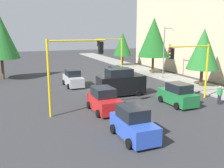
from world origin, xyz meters
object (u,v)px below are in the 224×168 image
object	(u,v)px
car_yellow	(116,74)
car_silver	(73,79)
delivery_van_black	(121,83)
tree_roadside_mid	(154,37)
tree_roadside_near	(203,49)
tree_opposite_side	(0,36)
pedestrian_crossing	(220,95)
tree_roadside_far	(122,44)
traffic_signal_far_left	(111,48)
car_red	(104,101)
traffic_signal_near_left	(192,61)
car_green	(178,95)
street_lamp_curbside	(166,47)
car_blue	(133,124)
traffic_signal_near_right	(72,62)

from	to	relation	value
car_yellow	car_silver	world-z (taller)	same
delivery_van_black	car_silver	world-z (taller)	delivery_van_black
tree_roadside_mid	tree_roadside_near	size ratio (longest dim) A/B	1.24
tree_roadside_near	tree_opposite_side	bearing A→B (deg)	-123.07
tree_roadside_mid	pedestrian_crossing	world-z (taller)	tree_roadside_mid
tree_roadside_far	car_silver	distance (m)	19.09
traffic_signal_far_left	delivery_van_black	bearing A→B (deg)	-18.72
delivery_van_black	car_red	size ratio (longest dim) A/B	1.23
traffic_signal_near_left	tree_roadside_far	world-z (taller)	tree_roadside_far
tree_roadside_mid	car_yellow	size ratio (longest dim) A/B	2.31
tree_opposite_side	tree_roadside_mid	world-z (taller)	tree_opposite_side
car_green	car_yellow	distance (m)	12.07
delivery_van_black	car_green	distance (m)	5.99
street_lamp_curbside	car_blue	xyz separation A→B (m)	(15.56, -12.62, -3.45)
tree_roadside_mid	tree_roadside_near	xyz separation A→B (m)	(10.00, 0.50, -1.07)
street_lamp_curbside	tree_roadside_far	xyz separation A→B (m)	(-14.39, 0.30, -0.31)
car_silver	traffic_signal_near_right	bearing A→B (deg)	-13.78
car_green	delivery_van_black	bearing A→B (deg)	-146.34
car_silver	car_red	xyz separation A→B (m)	(10.40, 0.03, 0.00)
tree_roadside_near	car_yellow	xyz separation A→B (m)	(-7.06, -7.87, -3.54)
tree_roadside_mid	tree_roadside_near	distance (m)	10.07
traffic_signal_far_left	tree_opposite_side	world-z (taller)	tree_opposite_side
car_yellow	pedestrian_crossing	size ratio (longest dim) A/B	2.14
delivery_van_black	pedestrian_crossing	size ratio (longest dim) A/B	2.82
tree_roadside_far	car_blue	size ratio (longest dim) A/B	1.63
traffic_signal_far_left	tree_roadside_near	distance (m)	16.74
traffic_signal_near_left	car_blue	world-z (taller)	traffic_signal_near_left
traffic_signal_far_left	street_lamp_curbside	bearing A→B (deg)	18.96
car_blue	car_red	distance (m)	5.69
car_green	car_yellow	size ratio (longest dim) A/B	1.08
traffic_signal_near_right	car_silver	size ratio (longest dim) A/B	1.43
tree_opposite_side	pedestrian_crossing	xyz separation A→B (m)	(20.32, 18.05, -4.95)
car_yellow	car_red	distance (m)	12.74
tree_roadside_near	car_red	xyz separation A→B (m)	(4.26, -13.71, -3.54)
pedestrian_crossing	tree_roadside_mid	bearing A→B (deg)	169.74
traffic_signal_near_left	car_blue	distance (m)	11.18
traffic_signal_near_left	tree_roadside_mid	distance (m)	14.78
tree_roadside_far	car_yellow	xyz separation A→B (m)	(12.94, -6.87, -3.14)
traffic_signal_near_left	tree_roadside_mid	size ratio (longest dim) A/B	0.62
traffic_signal_near_left	tree_roadside_near	xyz separation A→B (m)	(-4.00, 4.87, 0.71)
tree_roadside_near	car_blue	distance (m)	17.47
tree_roadside_far	car_blue	bearing A→B (deg)	-23.33
traffic_signal_near_left	car_red	world-z (taller)	traffic_signal_near_left
traffic_signal_near_right	car_blue	distance (m)	7.17
pedestrian_crossing	traffic_signal_near_right	bearing A→B (deg)	-100.27
delivery_van_black	car_blue	distance (m)	10.59
traffic_signal_near_right	car_green	distance (m)	9.86
traffic_signal_near_right	traffic_signal_near_left	bearing A→B (deg)	90.00
traffic_signal_near_right	tree_roadside_mid	world-z (taller)	tree_roadside_mid
car_blue	car_yellow	size ratio (longest dim) A/B	1.05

